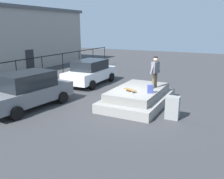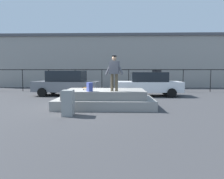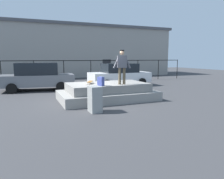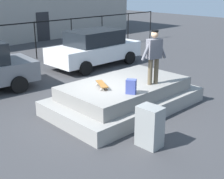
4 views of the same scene
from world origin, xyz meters
The scene contains 10 objects.
ground_plane centered at (0.00, 0.00, 0.00)m, with size 60.00×60.00×0.00m, color #38383A.
concrete_ledge centered at (0.80, -0.17, 0.40)m, with size 4.88×2.86×0.88m.
skateboarder centered at (1.29, -0.91, 1.85)m, with size 0.88×0.36×1.67m.
skateboard centered at (-0.09, -0.06, 0.98)m, with size 0.53×0.78×0.12m.
backpack centered at (0.14, -1.05, 1.09)m, with size 0.28×0.20×0.42m, color #3F4C99.
car_grey_sedan_near centered at (-2.35, 4.67, 0.93)m, with size 4.92×2.53×1.85m.
car_white_sedan_mid centered at (3.70, 4.68, 0.89)m, with size 4.68×2.26×1.74m.
utility_box centered at (-0.58, -2.36, 0.53)m, with size 0.44×0.60×1.05m, color gray.
fence_row centered at (0.00, 8.03, 1.39)m, with size 24.06×0.06×1.98m.
warehouse_building centered at (0.00, 15.76, 2.98)m, with size 28.97×6.70×5.93m.
Camera 3 is at (-3.15, -10.35, 2.17)m, focal length 34.09 mm.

